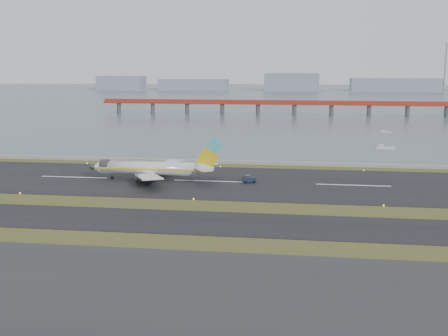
# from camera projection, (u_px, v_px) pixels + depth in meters

# --- Properties ---
(ground) EXTENTS (1000.00, 1000.00, 0.00)m
(ground) POSITION_uv_depth(u_px,v_px,m) (187.00, 208.00, 129.25)
(ground) COLOR #394A1A
(ground) RESTS_ON ground
(apron_strip) EXTENTS (1000.00, 50.00, 0.10)m
(apron_strip) POSITION_uv_depth(u_px,v_px,m) (104.00, 308.00, 75.67)
(apron_strip) COLOR #2A2A2D
(apron_strip) RESTS_ON ground
(taxiway_strip) EXTENTS (1000.00, 18.00, 0.10)m
(taxiway_strip) POSITION_uv_depth(u_px,v_px,m) (176.00, 222.00, 117.55)
(taxiway_strip) COLOR black
(taxiway_strip) RESTS_ON ground
(runway_strip) EXTENTS (1000.00, 45.00, 0.10)m
(runway_strip) POSITION_uv_depth(u_px,v_px,m) (209.00, 181.00, 158.45)
(runway_strip) COLOR black
(runway_strip) RESTS_ON ground
(seawall) EXTENTS (1000.00, 2.50, 1.00)m
(seawall) POSITION_uv_depth(u_px,v_px,m) (224.00, 162.00, 187.59)
(seawall) COLOR gray
(seawall) RESTS_ON ground
(bay_water) EXTENTS (1400.00, 800.00, 1.30)m
(bay_water) POSITION_uv_depth(u_px,v_px,m) (278.00, 97.00, 577.23)
(bay_water) COLOR #4D616E
(bay_water) RESTS_ON ground
(red_pier) EXTENTS (260.00, 5.00, 10.20)m
(red_pier) POSITION_uv_depth(u_px,v_px,m) (294.00, 104.00, 368.65)
(red_pier) COLOR #AA2D1D
(red_pier) RESTS_ON ground
(far_shoreline) EXTENTS (1400.00, 80.00, 60.50)m
(far_shoreline) POSITION_uv_depth(u_px,v_px,m) (295.00, 86.00, 730.08)
(far_shoreline) COLOR #8793A0
(far_shoreline) RESTS_ON ground
(airliner) EXTENTS (38.52, 32.89, 12.80)m
(airliner) POSITION_uv_depth(u_px,v_px,m) (154.00, 168.00, 159.19)
(airliner) COLOR white
(airliner) RESTS_ON ground
(pushback_tug) EXTENTS (3.95, 2.92, 2.26)m
(pushback_tug) POSITION_uv_depth(u_px,v_px,m) (249.00, 179.00, 156.19)
(pushback_tug) COLOR #152339
(pushback_tug) RESTS_ON ground
(workboat_near) EXTENTS (7.79, 3.19, 1.84)m
(workboat_near) POSITION_uv_depth(u_px,v_px,m) (384.00, 148.00, 218.96)
(workboat_near) COLOR silver
(workboat_near) RESTS_ON ground
(workboat_far) EXTENTS (6.28, 3.56, 1.45)m
(workboat_far) POSITION_uv_depth(u_px,v_px,m) (386.00, 132.00, 271.14)
(workboat_far) COLOR silver
(workboat_far) RESTS_ON ground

